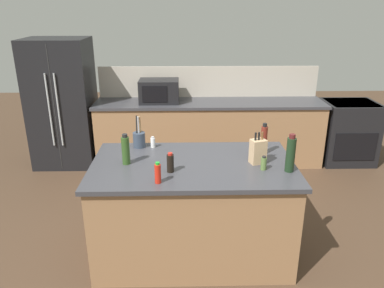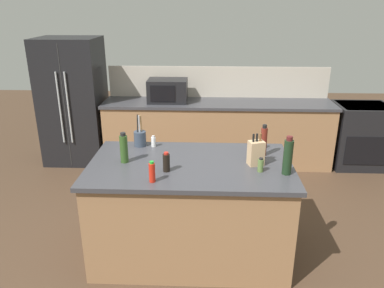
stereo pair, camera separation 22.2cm
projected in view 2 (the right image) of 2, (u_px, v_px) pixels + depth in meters
name	position (u px, v px, depth m)	size (l,w,h in m)	color
ground_plane	(191.00, 251.00, 3.68)	(14.00, 14.00, 0.00)	#473323
back_counter_run	(217.00, 133.00, 5.56)	(3.32, 0.66, 0.94)	#936B47
wall_backsplash	(218.00, 82.00, 5.60)	(3.28, 0.03, 0.46)	#B2A899
kitchen_island	(190.00, 209.00, 3.51)	(1.82, 1.05, 0.94)	#936B47
refrigerator	(73.00, 101.00, 5.53)	(0.87, 0.75, 1.83)	black
range_oven	(360.00, 135.00, 5.47)	(0.76, 0.65, 0.92)	black
microwave	(168.00, 91.00, 5.36)	(0.56, 0.39, 0.32)	black
knife_block	(256.00, 153.00, 3.27)	(0.15, 0.13, 0.29)	tan
utensil_crock	(140.00, 138.00, 3.72)	(0.12, 0.12, 0.32)	#333D4C
olive_oil_bottle	(124.00, 149.00, 3.32)	(0.07, 0.07, 0.28)	#2D4C1E
spice_jar_paprika	(263.00, 143.00, 3.67)	(0.05, 0.05, 0.11)	#B73D1E
hot_sauce_bottle	(152.00, 172.00, 2.97)	(0.05, 0.05, 0.18)	red
salt_shaker	(153.00, 142.00, 3.71)	(0.05, 0.05, 0.11)	silver
spice_jar_oregano	(261.00, 165.00, 3.16)	(0.05, 0.05, 0.12)	#567038
wine_bottle	(288.00, 157.00, 3.08)	(0.08, 0.08, 0.33)	black
soy_sauce_bottle	(166.00, 162.00, 3.16)	(0.06, 0.06, 0.17)	black
vinegar_bottle	(264.00, 141.00, 3.46)	(0.06, 0.06, 0.30)	maroon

